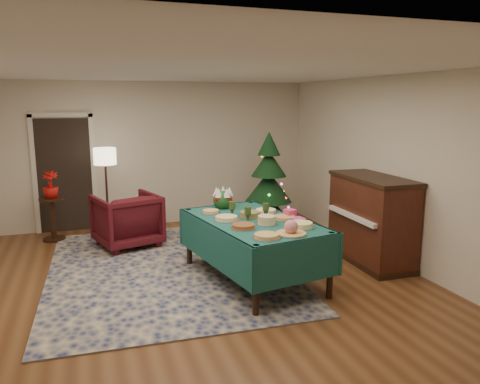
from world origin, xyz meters
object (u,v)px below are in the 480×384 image
object	(u,v)px
side_table	(53,220)
christmas_tree	(269,189)
potted_plant	(51,191)
piano	(371,221)
buffet_table	(253,232)
gift_box	(290,214)
floor_lamp	(105,162)
armchair	(127,218)

from	to	relation	value
side_table	christmas_tree	size ratio (longest dim) A/B	0.40
potted_plant	piano	bearing A→B (deg)	-30.51
christmas_tree	piano	bearing A→B (deg)	-65.02
buffet_table	gift_box	size ratio (longest dim) A/B	17.45
floor_lamp	side_table	distance (m)	1.32
gift_box	potted_plant	world-z (taller)	potted_plant
side_table	piano	distance (m)	5.21
buffet_table	piano	xyz separation A→B (m)	(1.88, 0.13, -0.03)
armchair	side_table	distance (m)	1.38
gift_box	potted_plant	xyz separation A→B (m)	(-3.11, 2.81, -0.01)
christmas_tree	potted_plant	bearing A→B (deg)	167.81
piano	gift_box	bearing A→B (deg)	-173.02
gift_box	armchair	world-z (taller)	armchair
armchair	floor_lamp	xyz separation A→B (m)	(-0.27, 0.67, 0.84)
armchair	piano	distance (m)	3.83
piano	armchair	bearing A→B (deg)	150.04
floor_lamp	potted_plant	distance (m)	1.01
buffet_table	piano	world-z (taller)	piano
potted_plant	armchair	bearing A→B (deg)	-32.03
floor_lamp	christmas_tree	size ratio (longest dim) A/B	0.85
floor_lamp	side_table	world-z (taller)	floor_lamp
armchair	piano	world-z (taller)	piano
floor_lamp	piano	xyz separation A→B (m)	(3.58, -2.58, -0.70)
gift_box	piano	bearing A→B (deg)	6.98
buffet_table	side_table	world-z (taller)	buffet_table
potted_plant	buffet_table	bearing A→B (deg)	-46.85
buffet_table	side_table	size ratio (longest dim) A/B	3.11
armchair	christmas_tree	xyz separation A→B (m)	(2.45, -0.05, 0.34)
gift_box	side_table	size ratio (longest dim) A/B	0.18
gift_box	floor_lamp	size ratio (longest dim) A/B	0.08
gift_box	piano	distance (m)	1.41
gift_box	christmas_tree	world-z (taller)	christmas_tree
buffet_table	armchair	bearing A→B (deg)	125.06
side_table	armchair	bearing A→B (deg)	-32.03
potted_plant	piano	xyz separation A→B (m)	(4.48, -2.64, -0.24)
floor_lamp	piano	bearing A→B (deg)	-35.76
gift_box	floor_lamp	xyz separation A→B (m)	(-2.21, 2.75, 0.45)
armchair	floor_lamp	size ratio (longest dim) A/B	0.61
buffet_table	side_table	bearing A→B (deg)	133.15
buffet_table	christmas_tree	world-z (taller)	christmas_tree
buffet_table	gift_box	bearing A→B (deg)	-3.99
armchair	potted_plant	world-z (taller)	potted_plant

